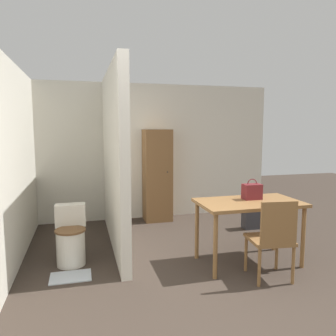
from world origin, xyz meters
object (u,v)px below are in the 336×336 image
at_px(wooden_chair, 273,237).
at_px(dining_table, 249,208).
at_px(space_heater, 253,216).
at_px(handbag, 252,191).
at_px(toilet, 71,238).
at_px(wooden_cabinet, 157,175).

bearing_deg(wooden_chair, dining_table, 99.13).
bearing_deg(space_heater, handbag, -120.85).
bearing_deg(space_heater, dining_table, -121.86).
bearing_deg(dining_table, handbag, 47.50).
bearing_deg(wooden_chair, toilet, 160.59).
bearing_deg(handbag, wooden_cabinet, 109.67).
bearing_deg(wooden_cabinet, handbag, -70.33).
bearing_deg(toilet, handbag, -12.06).
bearing_deg(handbag, toilet, 167.94).
bearing_deg(space_heater, wooden_chair, -113.47).
relative_size(toilet, space_heater, 1.64).
bearing_deg(space_heater, toilet, -166.69).
relative_size(wooden_chair, space_heater, 2.13).
distance_m(toilet, wooden_cabinet, 2.26).
height_order(toilet, handbag, handbag).
bearing_deg(toilet, space_heater, 13.31).
distance_m(dining_table, wooden_chair, 0.55).
bearing_deg(wooden_chair, handbag, 90.42).
xyz_separation_m(dining_table, toilet, (-2.15, 0.58, -0.39)).
relative_size(handbag, wooden_cabinet, 0.16).
bearing_deg(wooden_cabinet, dining_table, -73.24).
xyz_separation_m(dining_table, handbag, (0.09, 0.10, 0.19)).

